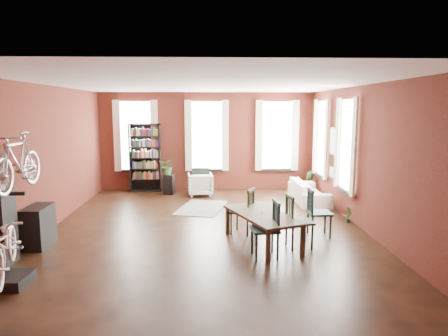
{
  "coord_description": "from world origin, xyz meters",
  "views": [
    {
      "loc": [
        0.09,
        -8.6,
        2.7
      ],
      "look_at": [
        0.42,
        0.6,
        1.31
      ],
      "focal_mm": 32.0,
      "sensor_mm": 36.0,
      "label": 1
    }
  ],
  "objects_px": {
    "dining_chair_c": "(299,221)",
    "bicycle_floor": "(3,218)",
    "cream_sofa": "(309,188)",
    "bike_trainer": "(10,280)",
    "dining_chair_d": "(319,213)",
    "bookshelf": "(145,158)",
    "dining_table": "(262,229)",
    "white_armchair": "(200,183)",
    "dining_chair_a": "(265,229)",
    "console_table": "(39,226)",
    "dining_chair_b": "(242,211)",
    "plant_stand": "(169,184)"
  },
  "relations": [
    {
      "from": "dining_chair_c",
      "to": "bicycle_floor",
      "type": "height_order",
      "value": "bicycle_floor"
    },
    {
      "from": "cream_sofa",
      "to": "bike_trainer",
      "type": "height_order",
      "value": "cream_sofa"
    },
    {
      "from": "dining_chair_c",
      "to": "dining_chair_d",
      "type": "height_order",
      "value": "dining_chair_c"
    },
    {
      "from": "dining_chair_d",
      "to": "bookshelf",
      "type": "bearing_deg",
      "value": 41.97
    },
    {
      "from": "cream_sofa",
      "to": "bicycle_floor",
      "type": "bearing_deg",
      "value": 131.35
    },
    {
      "from": "dining_table",
      "to": "bookshelf",
      "type": "xyz_separation_m",
      "value": [
        -3.12,
        5.31,
        0.78
      ]
    },
    {
      "from": "white_armchair",
      "to": "dining_chair_a",
      "type": "bearing_deg",
      "value": 98.75
    },
    {
      "from": "dining_chair_a",
      "to": "bicycle_floor",
      "type": "bearing_deg",
      "value": -81.63
    },
    {
      "from": "bookshelf",
      "to": "console_table",
      "type": "bearing_deg",
      "value": -103.83
    },
    {
      "from": "bicycle_floor",
      "to": "console_table",
      "type": "bearing_deg",
      "value": 80.05
    },
    {
      "from": "dining_chair_a",
      "to": "bookshelf",
      "type": "bearing_deg",
      "value": -158.12
    },
    {
      "from": "console_table",
      "to": "white_armchair",
      "type": "bearing_deg",
      "value": 55.81
    },
    {
      "from": "dining_chair_b",
      "to": "bicycle_floor",
      "type": "height_order",
      "value": "bicycle_floor"
    },
    {
      "from": "bookshelf",
      "to": "bike_trainer",
      "type": "height_order",
      "value": "bookshelf"
    },
    {
      "from": "dining_chair_a",
      "to": "bike_trainer",
      "type": "distance_m",
      "value": 4.22
    },
    {
      "from": "white_armchair",
      "to": "bike_trainer",
      "type": "relative_size",
      "value": 1.38
    },
    {
      "from": "bicycle_floor",
      "to": "bookshelf",
      "type": "bearing_deg",
      "value": 63.41
    },
    {
      "from": "dining_chair_b",
      "to": "white_armchair",
      "type": "xyz_separation_m",
      "value": [
        -0.99,
        3.87,
        -0.11
      ]
    },
    {
      "from": "dining_chair_c",
      "to": "bike_trainer",
      "type": "bearing_deg",
      "value": 100.39
    },
    {
      "from": "white_armchair",
      "to": "cream_sofa",
      "type": "distance_m",
      "value": 3.32
    },
    {
      "from": "dining_table",
      "to": "white_armchair",
      "type": "xyz_separation_m",
      "value": [
        -1.33,
        4.63,
        0.06
      ]
    },
    {
      "from": "dining_chair_b",
      "to": "dining_chair_c",
      "type": "relative_size",
      "value": 0.95
    },
    {
      "from": "white_armchair",
      "to": "plant_stand",
      "type": "bearing_deg",
      "value": -15.54
    },
    {
      "from": "cream_sofa",
      "to": "dining_chair_b",
      "type": "bearing_deg",
      "value": 142.75
    },
    {
      "from": "dining_chair_a",
      "to": "dining_table",
      "type": "bearing_deg",
      "value": 171.23
    },
    {
      "from": "bike_trainer",
      "to": "plant_stand",
      "type": "relative_size",
      "value": 0.89
    },
    {
      "from": "dining_chair_d",
      "to": "plant_stand",
      "type": "bearing_deg",
      "value": 39.39
    },
    {
      "from": "bike_trainer",
      "to": "bicycle_floor",
      "type": "distance_m",
      "value": 0.99
    },
    {
      "from": "cream_sofa",
      "to": "bike_trainer",
      "type": "xyz_separation_m",
      "value": [
        -5.93,
        -5.29,
        -0.33
      ]
    },
    {
      "from": "dining_chair_a",
      "to": "bookshelf",
      "type": "relative_size",
      "value": 0.47
    },
    {
      "from": "dining_chair_a",
      "to": "console_table",
      "type": "bearing_deg",
      "value": -105.19
    },
    {
      "from": "bookshelf",
      "to": "plant_stand",
      "type": "xyz_separation_m",
      "value": [
        0.8,
        -0.5,
        -0.79
      ]
    },
    {
      "from": "dining_chair_b",
      "to": "bookshelf",
      "type": "height_order",
      "value": "bookshelf"
    },
    {
      "from": "white_armchair",
      "to": "bike_trainer",
      "type": "bearing_deg",
      "value": 61.22
    },
    {
      "from": "dining_chair_d",
      "to": "cream_sofa",
      "type": "bearing_deg",
      "value": -10.75
    },
    {
      "from": "dining_chair_a",
      "to": "white_armchair",
      "type": "relative_size",
      "value": 1.36
    },
    {
      "from": "dining_chair_d",
      "to": "white_armchair",
      "type": "bearing_deg",
      "value": 31.83
    },
    {
      "from": "dining_chair_b",
      "to": "bicycle_floor",
      "type": "distance_m",
      "value": 4.54
    },
    {
      "from": "dining_table",
      "to": "dining_chair_d",
      "type": "height_order",
      "value": "dining_chair_d"
    },
    {
      "from": "dining_chair_c",
      "to": "bike_trainer",
      "type": "height_order",
      "value": "dining_chair_c"
    },
    {
      "from": "dining_chair_d",
      "to": "bookshelf",
      "type": "xyz_separation_m",
      "value": [
        -4.4,
        4.79,
        0.59
      ]
    },
    {
      "from": "plant_stand",
      "to": "dining_table",
      "type": "bearing_deg",
      "value": -64.28
    },
    {
      "from": "dining_chair_b",
      "to": "dining_chair_d",
      "type": "xyz_separation_m",
      "value": [
        1.62,
        -0.24,
        0.01
      ]
    },
    {
      "from": "dining_chair_c",
      "to": "bookshelf",
      "type": "xyz_separation_m",
      "value": [
        -3.82,
        5.47,
        0.58
      ]
    },
    {
      "from": "dining_table",
      "to": "plant_stand",
      "type": "height_order",
      "value": "dining_table"
    },
    {
      "from": "bookshelf",
      "to": "white_armchair",
      "type": "distance_m",
      "value": 2.04
    },
    {
      "from": "bookshelf",
      "to": "console_table",
      "type": "relative_size",
      "value": 2.75
    },
    {
      "from": "dining_chair_c",
      "to": "plant_stand",
      "type": "height_order",
      "value": "dining_chair_c"
    },
    {
      "from": "cream_sofa",
      "to": "bicycle_floor",
      "type": "xyz_separation_m",
      "value": [
        -5.97,
        -5.26,
        0.66
      ]
    },
    {
      "from": "bookshelf",
      "to": "bicycle_floor",
      "type": "distance_m",
      "value": 7.03
    }
  ]
}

